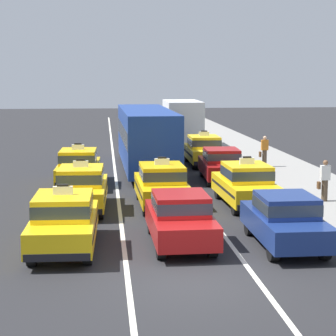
# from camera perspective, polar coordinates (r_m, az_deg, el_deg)

# --- Properties ---
(ground_plane) EXTENTS (160.00, 160.00, 0.00)m
(ground_plane) POSITION_cam_1_polar(r_m,az_deg,el_deg) (15.88, 2.27, -10.16)
(ground_plane) COLOR #232326
(lane_stripe_left_center) EXTENTS (0.14, 80.00, 0.01)m
(lane_stripe_left_center) POSITION_cam_1_polar(r_m,az_deg,el_deg) (35.27, -4.84, 0.17)
(lane_stripe_left_center) COLOR silver
(lane_stripe_left_center) RESTS_ON ground
(lane_stripe_center_right) EXTENTS (0.14, 80.00, 0.01)m
(lane_stripe_center_right) POSITION_cam_1_polar(r_m,az_deg,el_deg) (35.46, 0.34, 0.24)
(lane_stripe_center_right) COLOR silver
(lane_stripe_center_right) RESTS_ON ground
(sidewalk_curb) EXTENTS (4.00, 90.00, 0.15)m
(sidewalk_curb) POSITION_cam_1_polar(r_m,az_deg,el_deg) (31.72, 11.42, -0.77)
(sidewalk_curb) COLOR gray
(sidewalk_curb) RESTS_ON ground
(taxi_left_nearest) EXTENTS (1.93, 4.60, 1.96)m
(taxi_left_nearest) POSITION_cam_1_polar(r_m,az_deg,el_deg) (18.60, -9.34, -4.68)
(taxi_left_nearest) COLOR black
(taxi_left_nearest) RESTS_ON ground
(taxi_left_second) EXTENTS (1.96, 4.61, 1.96)m
(taxi_left_second) POSITION_cam_1_polar(r_m,az_deg,el_deg) (23.84, -7.80, -1.75)
(taxi_left_second) COLOR black
(taxi_left_second) RESTS_ON ground
(taxi_left_third) EXTENTS (1.96, 4.62, 1.96)m
(taxi_left_third) POSITION_cam_1_polar(r_m,az_deg,el_deg) (29.27, -8.05, 0.14)
(taxi_left_third) COLOR black
(taxi_left_third) RESTS_ON ground
(sedan_center_nearest) EXTENTS (1.82, 4.32, 1.58)m
(sedan_center_nearest) POSITION_cam_1_polar(r_m,az_deg,el_deg) (18.91, 1.11, -4.44)
(sedan_center_nearest) COLOR black
(sedan_center_nearest) RESTS_ON ground
(taxi_center_second) EXTENTS (1.90, 4.59, 1.96)m
(taxi_center_second) POSITION_cam_1_polar(r_m,az_deg,el_deg) (24.26, -0.56, -1.49)
(taxi_center_second) COLOR black
(taxi_center_second) RESTS_ON ground
(bus_center_third) EXTENTS (2.68, 11.24, 3.22)m
(bus_center_third) POSITION_cam_1_polar(r_m,az_deg,el_deg) (33.68, -1.99, 2.91)
(bus_center_third) COLOR black
(bus_center_third) RESTS_ON ground
(sedan_right_nearest) EXTENTS (1.76, 4.30, 1.58)m
(sedan_right_nearest) POSITION_cam_1_polar(r_m,az_deg,el_deg) (19.02, 10.49, -4.51)
(sedan_right_nearest) COLOR black
(sedan_right_nearest) RESTS_ON ground
(taxi_right_second) EXTENTS (1.92, 4.60, 1.96)m
(taxi_right_second) POSITION_cam_1_polar(r_m,az_deg,el_deg) (24.59, 7.01, -1.42)
(taxi_right_second) COLOR black
(taxi_right_second) RESTS_ON ground
(sedan_right_third) EXTENTS (1.94, 4.37, 1.58)m
(sedan_right_third) POSITION_cam_1_polar(r_m,az_deg,el_deg) (30.13, 4.81, 0.37)
(sedan_right_third) COLOR black
(sedan_right_third) RESTS_ON ground
(taxi_right_fourth) EXTENTS (1.84, 4.57, 1.96)m
(taxi_right_fourth) POSITION_cam_1_polar(r_m,az_deg,el_deg) (35.47, 3.23, 1.66)
(taxi_right_fourth) COLOR black
(taxi_right_fourth) RESTS_ON ground
(box_truck_right_fifth) EXTENTS (2.36, 6.99, 3.27)m
(box_truck_right_fifth) POSITION_cam_1_polar(r_m,az_deg,el_deg) (43.85, 1.20, 4.15)
(box_truck_right_fifth) COLOR black
(box_truck_right_fifth) RESTS_ON ground
(pedestrian_mid_block) EXTENTS (0.47, 0.24, 1.65)m
(pedestrian_mid_block) POSITION_cam_1_polar(r_m,az_deg,el_deg) (34.24, 8.66, 1.50)
(pedestrian_mid_block) COLOR #473828
(pedestrian_mid_block) RESTS_ON sidewalk_curb
(pedestrian_by_storefront) EXTENTS (0.47, 0.24, 1.62)m
(pedestrian_by_storefront) POSITION_cam_1_polar(r_m,az_deg,el_deg) (25.39, 13.90, -1.11)
(pedestrian_by_storefront) COLOR #473828
(pedestrian_by_storefront) RESTS_ON sidewalk_curb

